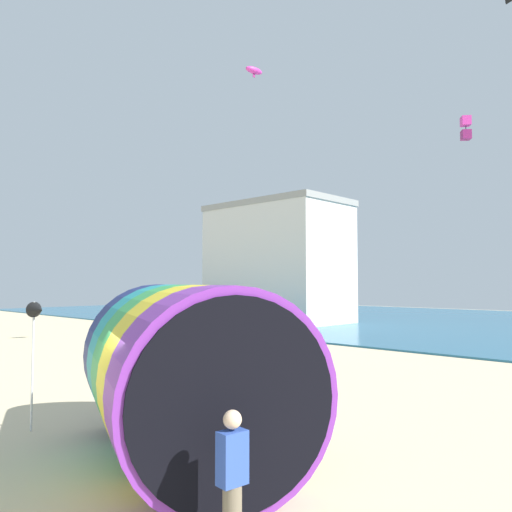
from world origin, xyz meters
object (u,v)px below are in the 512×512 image
kite_magenta_parafoil (254,71)px  giant_inflatable_tube (184,372)px  beach_flag (37,316)px  kite_magenta_box (466,128)px  bystander_near_water (178,346)px  kite_handler (232,481)px

kite_magenta_parafoil → giant_inflatable_tube: bearing=-51.8°
kite_magenta_parafoil → beach_flag: bearing=-68.4°
kite_magenta_box → beach_flag: 14.28m
giant_inflatable_tube → beach_flag: bearing=-162.2°
kite_magenta_box → bystander_near_water: 12.84m
beach_flag → bystander_near_water: bearing=119.4°
giant_inflatable_tube → kite_magenta_parafoil: bearing=128.2°
kite_magenta_parafoil → beach_flag: (4.77, -12.08, -10.93)m
kite_handler → kite_magenta_parafoil: bearing=132.8°
bystander_near_water → giant_inflatable_tube: bearing=-36.9°
kite_magenta_box → kite_handler: bearing=-82.4°
kite_handler → bystander_near_water: bearing=145.3°
kite_magenta_box → bystander_near_water: bearing=-151.8°
kite_magenta_parafoil → kite_magenta_box: kite_magenta_parafoil is taller
kite_magenta_parafoil → kite_handler: bearing=-47.2°
beach_flag → kite_magenta_parafoil: bearing=111.6°
giant_inflatable_tube → kite_handler: bearing=-28.7°
giant_inflatable_tube → kite_magenta_box: 12.79m
kite_handler → kite_magenta_parafoil: kite_magenta_parafoil is taller
giant_inflatable_tube → beach_flag: (-3.77, -1.21, 0.94)m
kite_handler → kite_magenta_box: 14.62m
kite_handler → kite_magenta_box: size_ratio=2.12×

